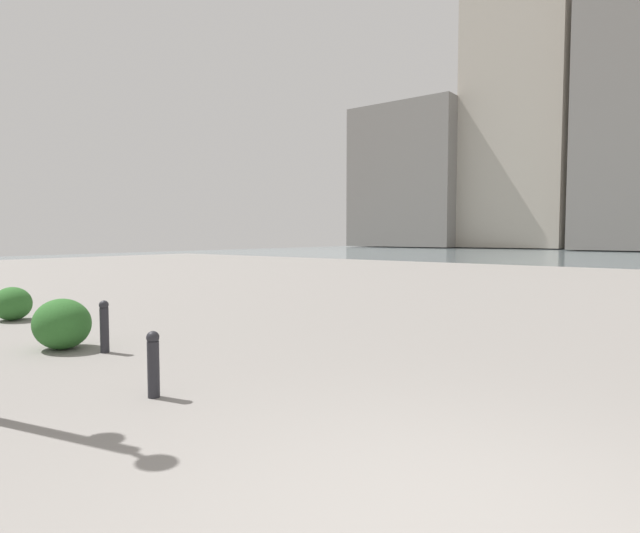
% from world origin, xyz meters
% --- Properties ---
extents(building_slab, '(11.02, 12.30, 38.11)m').
position_xyz_m(building_slab, '(6.96, -64.23, 19.05)').
color(building_slab, gray).
rests_on(building_slab, ground).
extents(building_annex, '(12.73, 13.42, 35.64)m').
position_xyz_m(building_annex, '(20.43, -68.90, 16.79)').
color(building_annex, '#B2A899').
rests_on(building_annex, ground).
extents(building_highrise, '(15.56, 13.26, 19.56)m').
position_xyz_m(building_highrise, '(34.49, -66.01, 9.78)').
color(building_highrise, gray).
rests_on(building_highrise, ground).
extents(bollard_near, '(0.13, 0.13, 0.68)m').
position_xyz_m(bollard_near, '(3.44, -0.42, 0.36)').
color(bollard_near, '#232328').
rests_on(bollard_near, ground).
extents(bollard_mid, '(0.13, 0.13, 0.74)m').
position_xyz_m(bollard_mid, '(5.71, -1.19, 0.39)').
color(bollard_mid, '#232328').
rests_on(bollard_mid, ground).
extents(shrub_low, '(0.86, 0.77, 0.73)m').
position_xyz_m(shrub_low, '(6.41, -0.94, 0.37)').
color(shrub_low, '#2D6628').
rests_on(shrub_low, ground).
extents(shrub_round, '(0.76, 0.68, 0.64)m').
position_xyz_m(shrub_round, '(9.69, -1.56, 0.32)').
color(shrub_round, '#2D6628').
rests_on(shrub_round, ground).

